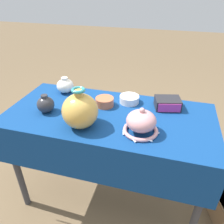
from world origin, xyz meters
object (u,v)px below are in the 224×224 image
at_px(jar_round_ivory, 65,86).
at_px(pot_squat_terracotta, 105,102).
at_px(jar_round_charcoal, 46,104).
at_px(cup_wide_celadon, 80,103).
at_px(vase_dome_bell, 141,123).
at_px(pot_squat_porcelain, 129,99).
at_px(mosaic_tile_box, 168,103).
at_px(vase_tall_bulbous, 80,111).

bearing_deg(jar_round_ivory, pot_squat_terracotta, -18.80).
relative_size(jar_round_charcoal, cup_wide_celadon, 1.10).
height_order(vase_dome_bell, pot_squat_porcelain, vase_dome_bell).
distance_m(pot_squat_porcelain, jar_round_charcoal, 0.55).
bearing_deg(pot_squat_porcelain, jar_round_charcoal, -151.45).
xyz_separation_m(mosaic_tile_box, pot_squat_porcelain, (-0.26, 0.01, -0.01)).
height_order(vase_tall_bulbous, cup_wide_celadon, vase_tall_bulbous).
distance_m(mosaic_tile_box, pot_squat_porcelain, 0.26).
height_order(mosaic_tile_box, jar_round_ivory, jar_round_ivory).
distance_m(mosaic_tile_box, jar_round_charcoal, 0.78).
relative_size(vase_dome_bell, cup_wide_celadon, 1.95).
bearing_deg(cup_wide_celadon, pot_squat_terracotta, 36.83).
relative_size(pot_squat_porcelain, jar_round_charcoal, 1.12).
xyz_separation_m(vase_dome_bell, pot_squat_terracotta, (-0.28, 0.23, -0.03)).
relative_size(vase_tall_bulbous, pot_squat_terracotta, 1.95).
xyz_separation_m(jar_round_charcoal, pot_squat_terracotta, (0.33, 0.18, -0.03)).
distance_m(pot_squat_terracotta, cup_wide_celadon, 0.17).
bearing_deg(cup_wide_celadon, pot_squat_porcelain, 33.43).
bearing_deg(jar_round_charcoal, pot_squat_porcelain, 28.55).
relative_size(vase_tall_bulbous, pot_squat_porcelain, 1.79).
bearing_deg(jar_round_ivory, cup_wide_celadon, -46.11).
bearing_deg(vase_tall_bulbous, jar_round_charcoal, 162.22).
xyz_separation_m(pot_squat_terracotta, cup_wide_celadon, (-0.13, -0.10, 0.02)).
bearing_deg(mosaic_tile_box, cup_wide_celadon, -175.40).
bearing_deg(pot_squat_terracotta, cup_wide_celadon, -143.17).
xyz_separation_m(vase_dome_bell, jar_round_ivory, (-0.62, 0.35, -0.01)).
bearing_deg(pot_squat_terracotta, vase_dome_bell, -39.70).
height_order(pot_squat_porcelain, pot_squat_terracotta, pot_squat_terracotta).
xyz_separation_m(mosaic_tile_box, pot_squat_terracotta, (-0.40, -0.08, -0.01)).
bearing_deg(vase_tall_bulbous, pot_squat_porcelain, 59.15).
bearing_deg(mosaic_tile_box, jar_round_ivory, 163.41).
relative_size(vase_tall_bulbous, vase_dome_bell, 1.14).
relative_size(mosaic_tile_box, cup_wide_celadon, 1.73).
height_order(vase_tall_bulbous, pot_squat_terracotta, vase_tall_bulbous).
bearing_deg(mosaic_tile_box, pot_squat_porcelain, 164.53).
bearing_deg(vase_dome_bell, vase_tall_bulbous, -174.61).
height_order(mosaic_tile_box, pot_squat_porcelain, mosaic_tile_box).
bearing_deg(vase_tall_bulbous, jar_round_ivory, 126.50).
distance_m(vase_tall_bulbous, jar_round_ivory, 0.47).
height_order(jar_round_charcoal, cup_wide_celadon, jar_round_charcoal).
bearing_deg(cup_wide_celadon, vase_tall_bulbous, -65.88).
distance_m(vase_tall_bulbous, pot_squat_porcelain, 0.42).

